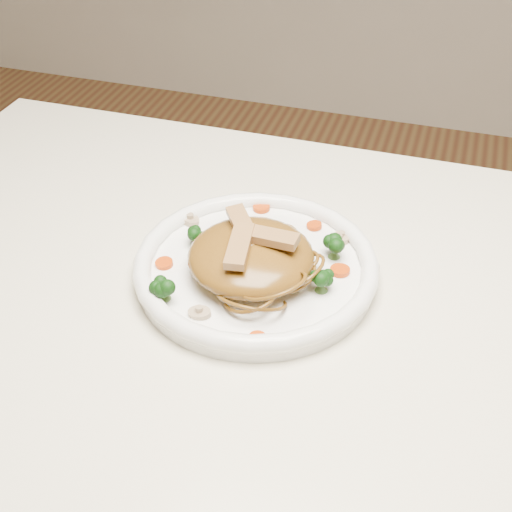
% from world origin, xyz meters
% --- Properties ---
extents(table, '(1.20, 0.80, 0.75)m').
position_xyz_m(table, '(0.00, 0.00, 0.65)').
color(table, beige).
rests_on(table, ground).
extents(plate, '(0.33, 0.33, 0.02)m').
position_xyz_m(plate, '(-0.10, 0.08, 0.76)').
color(plate, white).
rests_on(plate, table).
extents(noodle_mound, '(0.16, 0.16, 0.04)m').
position_xyz_m(noodle_mound, '(-0.10, 0.07, 0.79)').
color(noodle_mound, brown).
rests_on(noodle_mound, plate).
extents(chicken_a, '(0.07, 0.03, 0.01)m').
position_xyz_m(chicken_a, '(-0.08, 0.07, 0.82)').
color(chicken_a, '#AA8750').
rests_on(chicken_a, noodle_mound).
extents(chicken_b, '(0.05, 0.06, 0.01)m').
position_xyz_m(chicken_b, '(-0.11, 0.09, 0.82)').
color(chicken_b, '#AA8750').
rests_on(chicken_b, noodle_mound).
extents(chicken_c, '(0.03, 0.07, 0.01)m').
position_xyz_m(chicken_c, '(-0.10, 0.05, 0.82)').
color(chicken_c, '#AA8750').
rests_on(chicken_c, noodle_mound).
extents(broccoli_0, '(0.03, 0.03, 0.03)m').
position_xyz_m(broccoli_0, '(-0.02, 0.12, 0.78)').
color(broccoli_0, '#0E360B').
rests_on(broccoli_0, plate).
extents(broccoli_1, '(0.03, 0.03, 0.03)m').
position_xyz_m(broccoli_1, '(-0.17, 0.10, 0.78)').
color(broccoli_1, '#0E360B').
rests_on(broccoli_1, plate).
extents(broccoli_2, '(0.04, 0.04, 0.03)m').
position_xyz_m(broccoli_2, '(-0.17, 0.00, 0.78)').
color(broccoli_2, '#0E360B').
rests_on(broccoli_2, plate).
extents(broccoli_3, '(0.03, 0.03, 0.03)m').
position_xyz_m(broccoli_3, '(-0.02, 0.06, 0.78)').
color(broccoli_3, '#0E360B').
rests_on(broccoli_3, plate).
extents(carrot_0, '(0.02, 0.02, 0.00)m').
position_xyz_m(carrot_0, '(-0.05, 0.17, 0.77)').
color(carrot_0, '#BB3406').
rests_on(carrot_0, plate).
extents(carrot_1, '(0.02, 0.02, 0.00)m').
position_xyz_m(carrot_1, '(-0.19, 0.05, 0.77)').
color(carrot_1, '#BB3406').
rests_on(carrot_1, plate).
extents(carrot_2, '(0.02, 0.02, 0.00)m').
position_xyz_m(carrot_2, '(-0.01, 0.10, 0.77)').
color(carrot_2, '#BB3406').
rests_on(carrot_2, plate).
extents(carrot_3, '(0.03, 0.03, 0.00)m').
position_xyz_m(carrot_3, '(-0.12, 0.19, 0.77)').
color(carrot_3, '#BB3406').
rests_on(carrot_3, plate).
extents(carrot_4, '(0.02, 0.02, 0.00)m').
position_xyz_m(carrot_4, '(-0.06, -0.03, 0.77)').
color(carrot_4, '#BB3406').
rests_on(carrot_4, plate).
extents(mushroom_0, '(0.03, 0.03, 0.01)m').
position_xyz_m(mushroom_0, '(-0.13, -0.01, 0.77)').
color(mushroom_0, tan).
rests_on(mushroom_0, plate).
extents(mushroom_1, '(0.03, 0.03, 0.01)m').
position_xyz_m(mushroom_1, '(-0.02, 0.15, 0.77)').
color(mushroom_1, tan).
rests_on(mushroom_1, plate).
extents(mushroom_2, '(0.04, 0.04, 0.01)m').
position_xyz_m(mushroom_2, '(-0.20, 0.14, 0.77)').
color(mushroom_2, tan).
rests_on(mushroom_2, plate).
extents(mushroom_3, '(0.03, 0.03, 0.01)m').
position_xyz_m(mushroom_3, '(-0.02, 0.16, 0.77)').
color(mushroom_3, tan).
rests_on(mushroom_3, plate).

